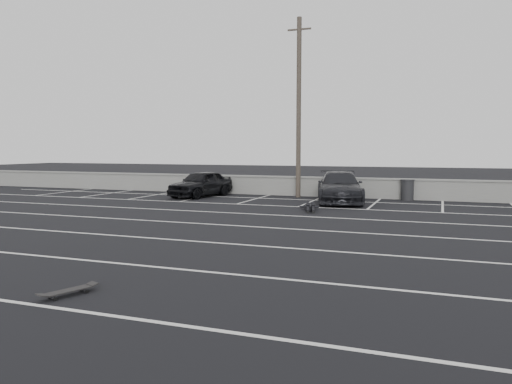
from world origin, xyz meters
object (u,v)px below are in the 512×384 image
at_px(car_right, 340,187).
at_px(trash_bin, 407,190).
at_px(car_left, 201,184).
at_px(person, 310,205).
at_px(skateboard, 68,291).
at_px(utility_pole, 299,107).

height_order(car_right, trash_bin, car_right).
relative_size(car_left, trash_bin, 3.99).
height_order(person, skateboard, person).
distance_m(utility_pole, person, 7.15).
height_order(car_left, person, car_left).
bearing_deg(utility_pole, car_right, -33.60).
bearing_deg(utility_pole, skateboard, -86.83).
relative_size(car_left, utility_pole, 0.44).
height_order(utility_pole, trash_bin, utility_pole).
xyz_separation_m(utility_pole, trash_bin, (5.53, 0.40, -4.20)).
height_order(trash_bin, skateboard, trash_bin).
relative_size(utility_pole, trash_bin, 8.97).
bearing_deg(trash_bin, car_left, -169.56).
distance_m(trash_bin, person, 6.65).
height_order(utility_pole, skateboard, utility_pole).
bearing_deg(utility_pole, person, -69.37).
distance_m(car_left, person, 7.85).
bearing_deg(person, car_right, 63.94).
bearing_deg(utility_pole, trash_bin, 4.13).
xyz_separation_m(trash_bin, skateboard, (-4.50, -18.99, -0.45)).
bearing_deg(car_left, car_right, 9.45).
distance_m(car_left, utility_pole, 6.57).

